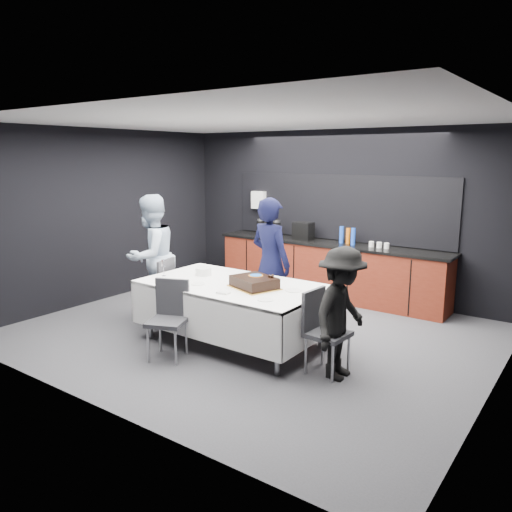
{
  "coord_description": "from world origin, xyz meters",
  "views": [
    {
      "loc": [
        3.79,
        -5.19,
        2.36
      ],
      "look_at": [
        0.0,
        0.1,
        1.05
      ],
      "focal_mm": 35.0,
      "sensor_mm": 36.0,
      "label": 1
    }
  ],
  "objects_px": {
    "chair_near": "(169,313)",
    "plate_stack": "(203,271)",
    "party_table": "(233,294)",
    "chair_right": "(322,325)",
    "cake_assembly": "(254,282)",
    "person_right": "(341,313)",
    "chair_left": "(160,285)",
    "person_left": "(151,256)",
    "person_center": "(271,263)",
    "champagne_flute": "(163,264)"
  },
  "relations": [
    {
      "from": "cake_assembly",
      "to": "chair_near",
      "type": "bearing_deg",
      "value": -131.4
    },
    {
      "from": "chair_left",
      "to": "person_left",
      "type": "height_order",
      "value": "person_left"
    },
    {
      "from": "chair_left",
      "to": "chair_right",
      "type": "xyz_separation_m",
      "value": [
        2.71,
        -0.18,
        0.0
      ]
    },
    {
      "from": "plate_stack",
      "to": "person_center",
      "type": "height_order",
      "value": "person_center"
    },
    {
      "from": "person_center",
      "to": "chair_right",
      "type": "bearing_deg",
      "value": 154.86
    },
    {
      "from": "cake_assembly",
      "to": "person_right",
      "type": "height_order",
      "value": "person_right"
    },
    {
      "from": "person_center",
      "to": "person_left",
      "type": "distance_m",
      "value": 1.81
    },
    {
      "from": "person_center",
      "to": "chair_left",
      "type": "bearing_deg",
      "value": 38.34
    },
    {
      "from": "person_right",
      "to": "plate_stack",
      "type": "bearing_deg",
      "value": 81.71
    },
    {
      "from": "plate_stack",
      "to": "chair_near",
      "type": "height_order",
      "value": "chair_near"
    },
    {
      "from": "party_table",
      "to": "champagne_flute",
      "type": "relative_size",
      "value": 10.36
    },
    {
      "from": "party_table",
      "to": "plate_stack",
      "type": "bearing_deg",
      "value": 168.66
    },
    {
      "from": "cake_assembly",
      "to": "person_left",
      "type": "xyz_separation_m",
      "value": [
        -2.0,
        0.18,
        0.06
      ]
    },
    {
      "from": "plate_stack",
      "to": "chair_near",
      "type": "bearing_deg",
      "value": -73.54
    },
    {
      "from": "champagne_flute",
      "to": "chair_right",
      "type": "distance_m",
      "value": 2.38
    },
    {
      "from": "person_left",
      "to": "person_right",
      "type": "bearing_deg",
      "value": 80.91
    },
    {
      "from": "party_table",
      "to": "chair_right",
      "type": "distance_m",
      "value": 1.36
    },
    {
      "from": "party_table",
      "to": "chair_left",
      "type": "xyz_separation_m",
      "value": [
        -1.36,
        0.04,
        -0.11
      ]
    },
    {
      "from": "plate_stack",
      "to": "person_center",
      "type": "xyz_separation_m",
      "value": [
        0.65,
        0.67,
        0.08
      ]
    },
    {
      "from": "party_table",
      "to": "person_left",
      "type": "bearing_deg",
      "value": 174.67
    },
    {
      "from": "party_table",
      "to": "chair_near",
      "type": "bearing_deg",
      "value": -112.67
    },
    {
      "from": "chair_right",
      "to": "person_left",
      "type": "relative_size",
      "value": 0.51
    },
    {
      "from": "person_left",
      "to": "person_right",
      "type": "height_order",
      "value": "person_left"
    },
    {
      "from": "cake_assembly",
      "to": "chair_right",
      "type": "bearing_deg",
      "value": -6.63
    },
    {
      "from": "plate_stack",
      "to": "champagne_flute",
      "type": "relative_size",
      "value": 0.96
    },
    {
      "from": "party_table",
      "to": "plate_stack",
      "type": "distance_m",
      "value": 0.64
    },
    {
      "from": "plate_stack",
      "to": "chair_near",
      "type": "xyz_separation_m",
      "value": [
        0.27,
        -0.92,
        -0.3
      ]
    },
    {
      "from": "chair_near",
      "to": "person_right",
      "type": "relative_size",
      "value": 0.64
    },
    {
      "from": "cake_assembly",
      "to": "person_left",
      "type": "distance_m",
      "value": 2.01
    },
    {
      "from": "chair_right",
      "to": "person_right",
      "type": "relative_size",
      "value": 0.64
    },
    {
      "from": "chair_near",
      "to": "person_left",
      "type": "xyz_separation_m",
      "value": [
        -1.32,
        0.95,
        0.37
      ]
    },
    {
      "from": "plate_stack",
      "to": "chair_left",
      "type": "bearing_deg",
      "value": -173.73
    },
    {
      "from": "chair_near",
      "to": "person_center",
      "type": "xyz_separation_m",
      "value": [
        0.37,
        1.58,
        0.37
      ]
    },
    {
      "from": "cake_assembly",
      "to": "person_left",
      "type": "bearing_deg",
      "value": 174.95
    },
    {
      "from": "chair_near",
      "to": "plate_stack",
      "type": "bearing_deg",
      "value": 106.46
    },
    {
      "from": "chair_left",
      "to": "chair_right",
      "type": "distance_m",
      "value": 2.71
    },
    {
      "from": "person_center",
      "to": "champagne_flute",
      "type": "bearing_deg",
      "value": 54.62
    },
    {
      "from": "cake_assembly",
      "to": "plate_stack",
      "type": "relative_size",
      "value": 3.15
    },
    {
      "from": "party_table",
      "to": "chair_left",
      "type": "relative_size",
      "value": 2.51
    },
    {
      "from": "chair_left",
      "to": "chair_near",
      "type": "relative_size",
      "value": 1.0
    },
    {
      "from": "person_left",
      "to": "person_right",
      "type": "relative_size",
      "value": 1.26
    },
    {
      "from": "champagne_flute",
      "to": "person_right",
      "type": "height_order",
      "value": "person_right"
    },
    {
      "from": "cake_assembly",
      "to": "champagne_flute",
      "type": "distance_m",
      "value": 1.37
    },
    {
      "from": "party_table",
      "to": "person_left",
      "type": "height_order",
      "value": "person_left"
    },
    {
      "from": "party_table",
      "to": "chair_right",
      "type": "bearing_deg",
      "value": -5.88
    },
    {
      "from": "cake_assembly",
      "to": "plate_stack",
      "type": "height_order",
      "value": "cake_assembly"
    },
    {
      "from": "chair_right",
      "to": "person_left",
      "type": "distance_m",
      "value": 3.03
    },
    {
      "from": "cake_assembly",
      "to": "chair_left",
      "type": "xyz_separation_m",
      "value": [
        -1.71,
        0.06,
        -0.31
      ]
    },
    {
      "from": "chair_right",
      "to": "chair_left",
      "type": "bearing_deg",
      "value": 176.28
    },
    {
      "from": "champagne_flute",
      "to": "person_left",
      "type": "bearing_deg",
      "value": 149.49
    }
  ]
}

